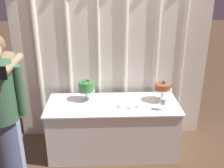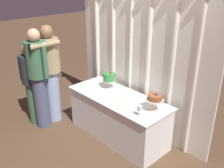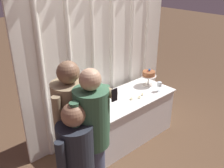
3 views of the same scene
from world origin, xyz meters
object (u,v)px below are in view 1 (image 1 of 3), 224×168
Objects in this scene: cake_display_nearright at (162,88)px; guest_man_dark_suit at (2,118)px; cake_table at (113,128)px; tealight_far_left at (119,106)px; tealight_near_left at (129,108)px; tealight_near_right at (137,107)px; wine_glass at (163,102)px; guest_girl_blue_dress at (4,106)px; cake_display_nearleft at (86,87)px.

cake_display_nearright is 1.97m from guest_man_dark_suit.
cake_display_nearright reaches higher than cake_table.
tealight_near_left is at bearing -19.75° from tealight_far_left.
tealight_far_left is 1.14× the size of tealight_near_right.
cake_display_nearright is 6.98× the size of tealight_near_right.
cake_display_nearright is at bearing 16.15° from tealight_far_left.
tealight_far_left is at bearing 27.46° from guest_man_dark_suit.
wine_glass is (-0.05, -0.26, -0.07)m from cake_display_nearright.
tealight_near_right is (0.23, -0.01, -0.00)m from tealight_far_left.
guest_girl_blue_dress reaches higher than tealight_near_right.
guest_man_dark_suit reaches higher than tealight_near_left.
tealight_near_right is 1.59m from guest_man_dark_suit.
wine_glass is 1.84m from guest_man_dark_suit.
tealight_near_left is at bearing 23.59° from guest_man_dark_suit.
guest_man_dark_suit is at bearing -147.20° from cake_table.
cake_display_nearright is 6.09× the size of tealight_near_left.
cake_table is 36.76× the size of tealight_near_left.
tealight_far_left is at bearing -28.33° from cake_display_nearleft.
guest_girl_blue_dress is at bearing -171.09° from wine_glass.
cake_table is 0.45m from tealight_near_left.
cake_display_nearleft is 1.17m from guest_man_dark_suit.
tealight_near_right is at bearing -152.63° from cake_display_nearright.
cake_display_nearright is at bearing 5.68° from cake_table.
cake_display_nearleft reaches higher than cake_display_nearright.
guest_man_dark_suit is (0.06, -0.25, -0.01)m from guest_girl_blue_dress.
guest_man_dark_suit reaches higher than tealight_near_right.
tealight_near_left is 1.49m from guest_man_dark_suit.
cake_table is 0.80m from wine_glass.
tealight_near_left is 0.03× the size of guest_man_dark_suit.
guest_girl_blue_dress is (-1.81, -0.28, 0.11)m from wine_glass.
guest_girl_blue_dress is (-0.86, -0.61, 0.04)m from cake_display_nearleft.
cake_table is 0.86m from cake_display_nearright.
wine_glass is 1.84m from guest_girl_blue_dress.
wine_glass reaches higher than tealight_far_left.
wine_glass is at bearing -14.90° from tealight_near_right.
tealight_near_left reaches higher than tealight_near_right.
guest_man_dark_suit is (-1.14, -0.74, 0.59)m from cake_table.
tealight_near_left is (0.13, -0.05, -0.00)m from tealight_far_left.
tealight_far_left is 0.23m from tealight_near_right.
guest_girl_blue_dress is (-1.28, -0.38, 0.22)m from tealight_far_left.
wine_glass is at bearing -10.13° from tealight_far_left.
cake_display_nearright is 0.63m from tealight_far_left.
cake_table is at bearing 159.12° from tealight_near_right.
tealight_far_left is (0.42, -0.23, -0.18)m from cake_display_nearleft.
cake_display_nearright is 1.84× the size of wine_glass.
tealight_near_left is at bearing -154.72° from cake_display_nearright.
cake_display_nearright is at bearing 25.28° from tealight_near_left.
cake_table is 0.66m from cake_display_nearleft.
tealight_near_left is at bearing -162.57° from tealight_near_right.
wine_glass is at bearing -6.97° from tealight_near_left.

